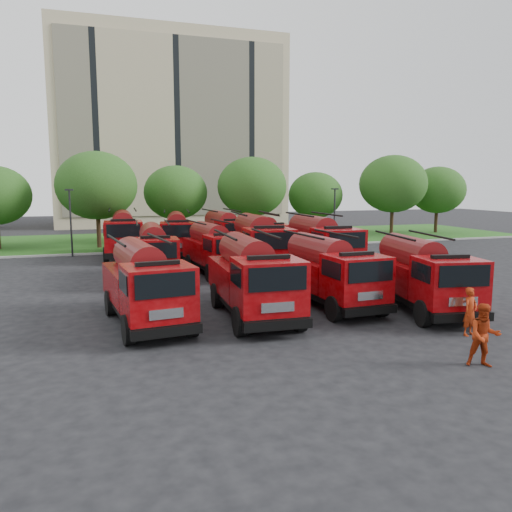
{
  "coord_description": "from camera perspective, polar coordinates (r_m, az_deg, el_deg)",
  "views": [
    {
      "loc": [
        -8.18,
        -22.82,
        5.49
      ],
      "look_at": [
        -0.39,
        1.42,
        1.8
      ],
      "focal_mm": 35.0,
      "sensor_mm": 36.0,
      "label": 1
    }
  ],
  "objects": [
    {
      "name": "fire_truck_11",
      "position": [
        39.42,
        1.11,
        2.41
      ],
      "size": [
        2.48,
        6.53,
        2.95
      ],
      "rotation": [
        0.0,
        0.0,
        -0.02
      ],
      "color": "black",
      "rests_on": "ground"
    },
    {
      "name": "fire_truck_5",
      "position": [
        30.72,
        -4.79,
        0.83
      ],
      "size": [
        2.97,
        6.92,
        3.06
      ],
      "rotation": [
        0.0,
        0.0,
        0.1
      ],
      "color": "black",
      "rests_on": "ground"
    },
    {
      "name": "firefighter_4",
      "position": [
        24.95,
        -2.48,
        -4.47
      ],
      "size": [
        1.0,
        1.13,
        1.95
      ],
      "primitive_type": "imported",
      "rotation": [
        0.0,
        0.0,
        2.05
      ],
      "color": "black",
      "rests_on": "ground"
    },
    {
      "name": "firefighter_1",
      "position": [
        16.94,
        24.43,
        -11.42
      ],
      "size": [
        1.08,
        0.88,
        1.95
      ],
      "primitive_type": "imported",
      "rotation": [
        0.0,
        0.0,
        -0.45
      ],
      "color": "#94260B",
      "rests_on": "ground"
    },
    {
      "name": "tree_4",
      "position": [
        47.49,
        -0.45,
        7.92
      ],
      "size": [
        6.55,
        6.55,
        8.01
      ],
      "color": "#382314",
      "rests_on": "ground"
    },
    {
      "name": "fire_truck_6",
      "position": [
        30.85,
        0.24,
        1.35
      ],
      "size": [
        3.3,
        7.97,
        3.55
      ],
      "rotation": [
        0.0,
        0.0,
        -0.07
      ],
      "color": "black",
      "rests_on": "ground"
    },
    {
      "name": "fire_truck_8",
      "position": [
        38.64,
        -14.92,
        2.39
      ],
      "size": [
        3.06,
        7.69,
        3.45
      ],
      "rotation": [
        0.0,
        0.0,
        -0.04
      ],
      "color": "black",
      "rests_on": "ground"
    },
    {
      "name": "firefighter_2",
      "position": [
        27.22,
        21.88,
        -3.99
      ],
      "size": [
        0.74,
        1.18,
        1.92
      ],
      "primitive_type": "imported",
      "rotation": [
        0.0,
        0.0,
        1.67
      ],
      "color": "#94260B",
      "rests_on": "ground"
    },
    {
      "name": "fire_truck_4",
      "position": [
        29.1,
        -11.6,
        0.36
      ],
      "size": [
        2.89,
        7.06,
        3.15
      ],
      "rotation": [
        0.0,
        0.0,
        -0.06
      ],
      "color": "black",
      "rests_on": "ground"
    },
    {
      "name": "fire_truck_9",
      "position": [
        38.55,
        -9.0,
        2.44
      ],
      "size": [
        3.44,
        7.5,
        3.29
      ],
      "rotation": [
        0.0,
        0.0,
        -0.14
      ],
      "color": "black",
      "rests_on": "ground"
    },
    {
      "name": "fire_truck_7",
      "position": [
        31.75,
        7.29,
        1.39
      ],
      "size": [
        2.88,
        7.63,
        3.46
      ],
      "rotation": [
        0.0,
        0.0,
        -0.01
      ],
      "color": "black",
      "rests_on": "ground"
    },
    {
      "name": "tree_7",
      "position": [
        59.18,
        20.03,
        7.1
      ],
      "size": [
        6.05,
        6.05,
        7.39
      ],
      "color": "#382314",
      "rests_on": "ground"
    },
    {
      "name": "curb",
      "position": [
        41.89,
        -6.41,
        0.76
      ],
      "size": [
        70.0,
        0.3,
        0.14
      ],
      "primitive_type": "cube",
      "color": "gray",
      "rests_on": "ground"
    },
    {
      "name": "ground",
      "position": [
        24.86,
        1.86,
        -4.52
      ],
      "size": [
        140.0,
        140.0,
        0.0
      ],
      "primitive_type": "plane",
      "color": "black",
      "rests_on": "ground"
    },
    {
      "name": "firefighter_0",
      "position": [
        20.06,
        23.13,
        -8.32
      ],
      "size": [
        0.76,
        0.64,
        1.78
      ],
      "primitive_type": "imported",
      "rotation": [
        0.0,
        0.0,
        0.3
      ],
      "color": "#94260B",
      "rests_on": "ground"
    },
    {
      "name": "lamp_post_0",
      "position": [
        40.15,
        -20.43,
        4.02
      ],
      "size": [
        0.6,
        0.25,
        5.11
      ],
      "color": "black",
      "rests_on": "ground"
    },
    {
      "name": "fire_truck_10",
      "position": [
        38.91,
        -3.56,
        2.61
      ],
      "size": [
        2.99,
        7.46,
        3.34
      ],
      "rotation": [
        0.0,
        0.0,
        0.05
      ],
      "color": "black",
      "rests_on": "ground"
    },
    {
      "name": "fire_truck_3",
      "position": [
        22.88,
        18.37,
        -2.04
      ],
      "size": [
        3.46,
        7.15,
        3.12
      ],
      "rotation": [
        0.0,
        0.0,
        -0.17
      ],
      "color": "black",
      "rests_on": "ground"
    },
    {
      "name": "tree_3",
      "position": [
        47.38,
        -9.17,
        7.17
      ],
      "size": [
        5.88,
        5.88,
        7.19
      ],
      "color": "#382314",
      "rests_on": "ground"
    },
    {
      "name": "firefighter_5",
      "position": [
        31.12,
        18.13,
        -2.33
      ],
      "size": [
        1.96,
        1.35,
        1.95
      ],
      "primitive_type": "imported",
      "rotation": [
        0.0,
        0.0,
        2.79
      ],
      "color": "#94260B",
      "rests_on": "ground"
    },
    {
      "name": "fire_truck_1",
      "position": [
        20.69,
        -0.47,
        -2.46
      ],
      "size": [
        2.89,
        7.29,
        3.27
      ],
      "rotation": [
        0.0,
        0.0,
        -0.04
      ],
      "color": "black",
      "rests_on": "ground"
    },
    {
      "name": "tree_6",
      "position": [
        53.49,
        15.4,
        7.95
      ],
      "size": [
        6.89,
        6.89,
        8.42
      ],
      "color": "#382314",
      "rests_on": "ground"
    },
    {
      "name": "tree_5",
      "position": [
        50.95,
        6.8,
        6.9
      ],
      "size": [
        5.46,
        5.46,
        6.68
      ],
      "color": "#382314",
      "rests_on": "ground"
    },
    {
      "name": "lamp_post_1",
      "position": [
        44.9,
        8.96,
        4.83
      ],
      "size": [
        0.6,
        0.25,
        5.11
      ],
      "color": "black",
      "rests_on": "ground"
    },
    {
      "name": "fire_truck_0",
      "position": [
        20.17,
        -12.6,
        -3.09
      ],
      "size": [
        3.17,
        7.18,
        3.17
      ],
      "rotation": [
        0.0,
        0.0,
        0.11
      ],
      "color": "black",
      "rests_on": "ground"
    },
    {
      "name": "tree_2",
      "position": [
        44.32,
        -17.75,
        7.68
      ],
      "size": [
        6.72,
        6.72,
        8.22
      ],
      "color": "#382314",
      "rests_on": "ground"
    },
    {
      "name": "apartment_building",
      "position": [
        71.83,
        -9.87,
        13.73
      ],
      "size": [
        30.0,
        14.18,
        25.0
      ],
      "color": "tan",
      "rests_on": "ground"
    },
    {
      "name": "firefighter_3",
      "position": [
        25.95,
        16.56,
        -4.32
      ],
      "size": [
        1.19,
        1.05,
        1.64
      ],
      "primitive_type": "imported",
      "rotation": [
        0.0,
        0.0,
        3.73
      ],
      "color": "black",
      "rests_on": "ground"
    },
    {
      "name": "lawn",
      "position": [
        49.8,
        -8.26,
        1.9
      ],
      "size": [
        70.0,
        16.0,
        0.12
      ],
      "primitive_type": "cube",
      "color": "#1C4913",
      "rests_on": "ground"
    },
    {
      "name": "fire_truck_2",
      "position": [
        22.75,
        8.37,
        -1.79
      ],
      "size": [
        2.74,
        6.9,
        3.1
      ],
      "rotation": [
        0.0,
        0.0,
        0.04
      ],
      "color": "black",
      "rests_on": "ground"
    }
  ]
}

